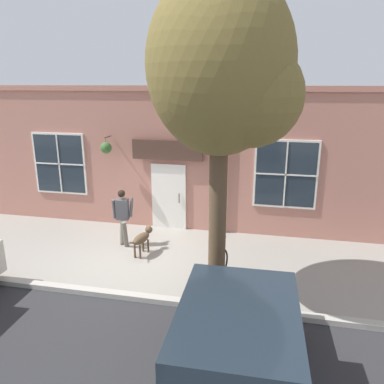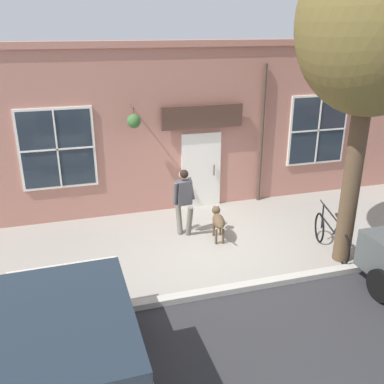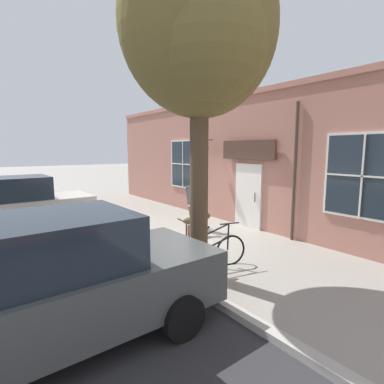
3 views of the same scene
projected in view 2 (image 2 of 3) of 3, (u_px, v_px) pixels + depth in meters
The scene contains 7 objects.
ground_plane at pixel (216, 242), 10.10m from camera, with size 90.00×90.00×0.00m, color gray.
storefront_facade at pixel (189, 128), 11.38m from camera, with size 0.95×18.00×4.43m.
pedestrian_walking at pixel (184, 196), 10.11m from camera, with size 0.58×0.55×1.67m.
dog_on_leash at pixel (218, 220), 10.09m from camera, with size 1.11×0.41×0.71m.
street_tree_by_curb at pixel (380, 31), 7.66m from camera, with size 3.05×2.91×6.50m.
leaning_bicycle at pixel (331, 235), 9.57m from camera, with size 1.72×0.31×1.01m.
parked_car_nearest_curb at pixel (70, 367), 5.21m from camera, with size 4.33×2.01×1.75m.
Camera 2 is at (8.45, -3.07, 4.77)m, focal length 40.00 mm.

